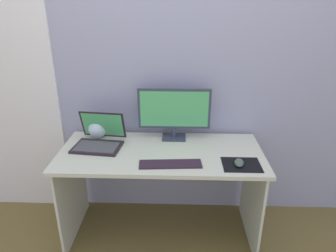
{
  "coord_description": "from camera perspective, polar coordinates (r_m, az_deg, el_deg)",
  "views": [
    {
      "loc": [
        0.12,
        -1.93,
        1.73
      ],
      "look_at": [
        0.05,
        -0.02,
        0.93
      ],
      "focal_mm": 32.44,
      "sensor_mm": 36.0,
      "label": 1
    }
  ],
  "objects": [
    {
      "name": "mouse",
      "position": [
        2.04,
        13.21,
        -6.73
      ],
      "size": [
        0.08,
        0.11,
        0.04
      ],
      "primitive_type": "ellipsoid",
      "rotation": [
        0.0,
        0.0,
        -0.16
      ],
      "color": "#405348",
      "rests_on": "mousepad"
    },
    {
      "name": "fishbowl",
      "position": [
        2.43,
        -13.06,
        -0.48
      ],
      "size": [
        0.15,
        0.15,
        0.15
      ],
      "primitive_type": "sphere",
      "color": "silver",
      "rests_on": "desk"
    },
    {
      "name": "wall_back",
      "position": [
        2.36,
        -0.95,
        10.88
      ],
      "size": [
        6.0,
        0.04,
        2.5
      ],
      "primitive_type": "cube",
      "color": "#989DB7",
      "rests_on": "ground_plane"
    },
    {
      "name": "door_left",
      "position": [
        2.75,
        -27.92,
        4.76
      ],
      "size": [
        0.82,
        0.02,
        2.02
      ],
      "primitive_type": "cube",
      "color": "white",
      "rests_on": "ground_plane"
    },
    {
      "name": "laptop",
      "position": [
        2.3,
        -12.81,
        -2.44
      ],
      "size": [
        0.37,
        0.34,
        0.23
      ],
      "color": "black",
      "rests_on": "desk"
    },
    {
      "name": "desk",
      "position": [
        2.25,
        -1.32,
        -8.09
      ],
      "size": [
        1.45,
        0.65,
        0.73
      ],
      "color": "beige",
      "rests_on": "ground_plane"
    },
    {
      "name": "ground_plane",
      "position": [
        2.6,
        -1.2,
        -19.17
      ],
      "size": [
        8.0,
        8.0,
        0.0
      ],
      "primitive_type": "plane",
      "color": "brown"
    },
    {
      "name": "monitor",
      "position": [
        2.29,
        1.17,
        2.71
      ],
      "size": [
        0.55,
        0.14,
        0.4
      ],
      "color": "#303A49",
      "rests_on": "desk"
    },
    {
      "name": "keyboard_external",
      "position": [
        2.01,
        0.45,
        -7.16
      ],
      "size": [
        0.42,
        0.14,
        0.01
      ],
      "primitive_type": "cube",
      "rotation": [
        0.0,
        0.0,
        0.07
      ],
      "color": "#2C1C2B",
      "rests_on": "desk"
    },
    {
      "name": "mousepad",
      "position": [
        2.06,
        13.63,
        -7.07
      ],
      "size": [
        0.25,
        0.2,
        0.0
      ],
      "primitive_type": "cube",
      "color": "black",
      "rests_on": "desk"
    }
  ]
}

